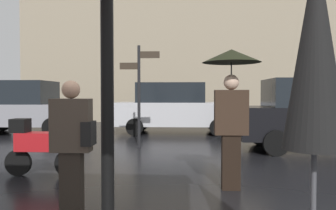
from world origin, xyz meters
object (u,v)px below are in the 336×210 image
(folded_patio_umbrella_near, at_px, (315,56))
(pedestrian_with_bag, at_px, (73,140))
(parked_car_distant, at_px, (23,107))
(parked_car_left, at_px, (175,108))
(pedestrian_with_umbrella, at_px, (231,87))
(parked_scooter, at_px, (40,145))
(parked_car_right, at_px, (321,114))
(street_signpost, at_px, (139,86))

(folded_patio_umbrella_near, bearing_deg, pedestrian_with_bag, 144.20)
(parked_car_distant, bearing_deg, folded_patio_umbrella_near, -63.84)
(pedestrian_with_bag, bearing_deg, parked_car_distant, 4.26)
(folded_patio_umbrella_near, relative_size, pedestrian_with_bag, 1.52)
(parked_car_left, bearing_deg, pedestrian_with_umbrella, -71.73)
(folded_patio_umbrella_near, distance_m, pedestrian_with_umbrella, 2.79)
(parked_scooter, bearing_deg, pedestrian_with_bag, -57.05)
(folded_patio_umbrella_near, relative_size, parked_car_distant, 0.57)
(folded_patio_umbrella_near, relative_size, pedestrian_with_umbrella, 1.15)
(folded_patio_umbrella_near, xyz_separation_m, pedestrian_with_bag, (-2.17, 1.56, -0.78))
(pedestrian_with_umbrella, bearing_deg, folded_patio_umbrella_near, 8.02)
(parked_car_right, relative_size, street_signpost, 1.59)
(folded_patio_umbrella_near, height_order, pedestrian_with_bag, folded_patio_umbrella_near)
(parked_car_distant, distance_m, street_signpost, 5.52)
(parked_car_left, xyz_separation_m, street_signpost, (-0.87, -3.40, 0.74))
(street_signpost, bearing_deg, parked_car_distant, 148.41)
(pedestrian_with_bag, relative_size, parked_car_left, 0.36)
(parked_scooter, height_order, street_signpost, street_signpost)
(parked_car_right, height_order, parked_car_distant, parked_car_distant)
(pedestrian_with_bag, distance_m, parked_scooter, 2.27)
(folded_patio_umbrella_near, relative_size, parked_car_left, 0.55)
(parked_car_left, height_order, parked_car_distant, parked_car_distant)
(pedestrian_with_bag, height_order, parked_car_right, parked_car_right)
(parked_scooter, bearing_deg, pedestrian_with_umbrella, -11.80)
(parked_car_left, distance_m, parked_car_right, 5.30)
(pedestrian_with_bag, xyz_separation_m, parked_car_distant, (-4.60, 7.98, 0.07))
(folded_patio_umbrella_near, height_order, parked_car_left, folded_patio_umbrella_near)
(folded_patio_umbrella_near, height_order, parked_car_distant, folded_patio_umbrella_near)
(parked_car_right, bearing_deg, folded_patio_umbrella_near, -102.60)
(parked_scooter, height_order, parked_car_distant, parked_car_distant)
(pedestrian_with_umbrella, bearing_deg, parked_car_distant, -131.05)
(pedestrian_with_bag, xyz_separation_m, parked_scooter, (-1.23, 1.87, -0.35))
(parked_scooter, xyz_separation_m, street_signpost, (1.30, 3.23, 1.13))
(parked_car_left, bearing_deg, pedestrian_with_bag, -86.33)
(parked_car_right, bearing_deg, street_signpost, -173.13)
(pedestrian_with_umbrella, bearing_deg, parked_car_right, 147.32)
(parked_car_distant, height_order, street_signpost, street_signpost)
(parked_car_left, relative_size, parked_car_distant, 1.04)
(parked_car_left, bearing_deg, street_signpost, -94.38)
(parked_car_left, xyz_separation_m, parked_car_right, (3.86, -3.63, -0.01))
(pedestrian_with_umbrella, relative_size, parked_car_right, 0.48)
(parked_car_left, relative_size, street_signpost, 1.62)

